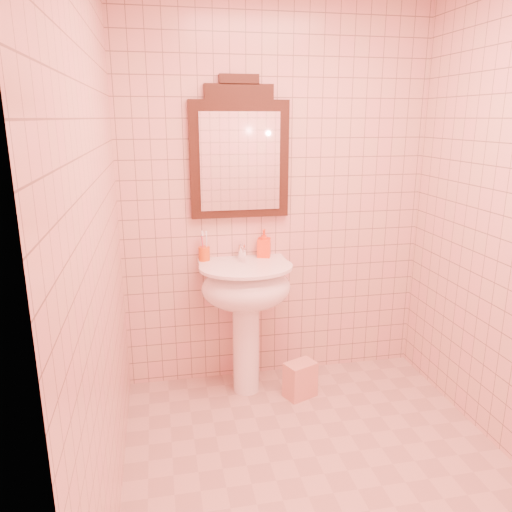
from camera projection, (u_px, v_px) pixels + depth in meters
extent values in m
plane|color=tan|center=(324.00, 474.00, 2.53)|extent=(2.20, 2.20, 0.00)
cube|color=beige|center=(276.00, 196.00, 3.23)|extent=(2.00, 0.02, 2.50)
cylinder|color=white|center=(246.00, 341.00, 3.22)|extent=(0.17, 0.17, 0.70)
ellipsoid|color=white|center=(246.00, 288.00, 3.10)|extent=(0.56, 0.46, 0.28)
cube|color=white|center=(242.00, 263.00, 3.23)|extent=(0.56, 0.15, 0.05)
cylinder|color=white|center=(246.00, 267.00, 3.06)|extent=(0.58, 0.58, 0.02)
cylinder|color=white|center=(242.00, 252.00, 3.20)|extent=(0.04, 0.04, 0.09)
cylinder|color=white|center=(243.00, 248.00, 3.14)|extent=(0.02, 0.10, 0.02)
cylinder|color=white|center=(244.00, 254.00, 3.10)|extent=(0.02, 0.02, 0.04)
cube|color=white|center=(241.00, 243.00, 3.20)|extent=(0.01, 0.07, 0.01)
cube|color=black|center=(240.00, 160.00, 3.10)|extent=(0.62, 0.05, 0.72)
cube|color=black|center=(239.00, 92.00, 2.99)|extent=(0.42, 0.05, 0.09)
cube|color=black|center=(239.00, 79.00, 2.97)|extent=(0.24, 0.05, 0.06)
cube|color=white|center=(240.00, 162.00, 3.07)|extent=(0.50, 0.01, 0.60)
cylinder|color=#D64E12|center=(204.00, 254.00, 3.17)|extent=(0.07, 0.07, 0.09)
cylinder|color=silver|center=(207.00, 248.00, 3.16)|extent=(0.01, 0.01, 0.17)
cylinder|color=#338CD8|center=(203.00, 247.00, 3.17)|extent=(0.01, 0.01, 0.17)
cylinder|color=#E5334C|center=(203.00, 249.00, 3.14)|extent=(0.01, 0.01, 0.17)
imported|color=#F93F15|center=(264.00, 243.00, 3.24)|extent=(0.10, 0.10, 0.18)
cube|color=pink|center=(300.00, 380.00, 3.20)|extent=(0.23, 0.19, 0.23)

